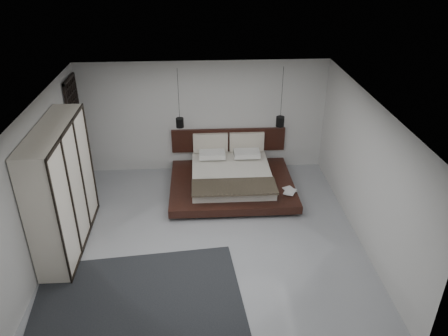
{
  "coord_description": "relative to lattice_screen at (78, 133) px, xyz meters",
  "views": [
    {
      "loc": [
        -0.11,
        -7.07,
        5.35
      ],
      "look_at": [
        0.39,
        1.2,
        0.93
      ],
      "focal_mm": 35.0,
      "sensor_mm": 36.0,
      "label": 1
    }
  ],
  "objects": [
    {
      "name": "bed",
      "position": [
        3.56,
        -0.55,
        -1.01
      ],
      "size": [
        2.85,
        2.42,
        1.09
      ],
      "color": "black",
      "rests_on": "floor"
    },
    {
      "name": "wall_back",
      "position": [
        2.95,
        0.55,
        0.1
      ],
      "size": [
        6.0,
        0.0,
        6.0
      ],
      "primitive_type": "plane",
      "rotation": [
        1.57,
        0.0,
        0.0
      ],
      "color": "#BDBDBA",
      "rests_on": "floor"
    },
    {
      "name": "ceiling",
      "position": [
        2.95,
        -2.45,
        1.5
      ],
      "size": [
        6.0,
        6.0,
        0.0
      ],
      "primitive_type": "plane",
      "rotation": [
        3.14,
        0.0,
        0.0
      ],
      "color": "white",
      "rests_on": "wall_back"
    },
    {
      "name": "pendant_left",
      "position": [
        2.39,
        -0.09,
        0.23
      ],
      "size": [
        0.18,
        0.18,
        1.38
      ],
      "color": "black",
      "rests_on": "ceiling"
    },
    {
      "name": "rug",
      "position": [
        1.75,
        -4.15,
        -1.29
      ],
      "size": [
        3.62,
        2.74,
        0.01
      ],
      "primitive_type": "cube",
      "rotation": [
        0.0,
        0.0,
        0.09
      ],
      "color": "black",
      "rests_on": "floor"
    },
    {
      "name": "lattice_screen",
      "position": [
        0.0,
        0.0,
        0.0
      ],
      "size": [
        0.05,
        0.9,
        2.6
      ],
      "primitive_type": "cube",
      "color": "black",
      "rests_on": "floor"
    },
    {
      "name": "wardrobe",
      "position": [
        0.25,
        -2.4,
        -0.09
      ],
      "size": [
        0.58,
        2.47,
        2.42
      ],
      "color": "white",
      "rests_on": "floor"
    },
    {
      "name": "wall_right",
      "position": [
        5.95,
        -2.45,
        0.1
      ],
      "size": [
        0.0,
        6.0,
        6.0
      ],
      "primitive_type": "plane",
      "rotation": [
        1.57,
        0.0,
        -1.57
      ],
      "color": "#BDBDBA",
      "rests_on": "floor"
    },
    {
      "name": "book_upper",
      "position": [
        4.71,
        -1.24,
        -1.0
      ],
      "size": [
        0.35,
        0.39,
        0.02
      ],
      "primitive_type": "imported",
      "rotation": [
        0.0,
        0.0,
        -0.48
      ],
      "color": "#99724C",
      "rests_on": "book_lower"
    },
    {
      "name": "book_lower",
      "position": [
        4.73,
        -1.21,
        -1.02
      ],
      "size": [
        0.31,
        0.35,
        0.03
      ],
      "primitive_type": "imported",
      "rotation": [
        0.0,
        0.0,
        0.4
      ],
      "color": "#99724C",
      "rests_on": "bed"
    },
    {
      "name": "pendant_right",
      "position": [
        4.73,
        -0.09,
        0.21
      ],
      "size": [
        0.19,
        0.19,
        1.42
      ],
      "color": "black",
      "rests_on": "ceiling"
    },
    {
      "name": "wall_front",
      "position": [
        2.95,
        -5.45,
        0.1
      ],
      "size": [
        6.0,
        0.0,
        6.0
      ],
      "primitive_type": "plane",
      "rotation": [
        -1.57,
        0.0,
        0.0
      ],
      "color": "#BDBDBA",
      "rests_on": "floor"
    },
    {
      "name": "floor",
      "position": [
        2.95,
        -2.45,
        -1.3
      ],
      "size": [
        6.0,
        6.0,
        0.0
      ],
      "primitive_type": "plane",
      "color": "#93979C",
      "rests_on": "ground"
    },
    {
      "name": "wall_left",
      "position": [
        -0.05,
        -2.45,
        0.1
      ],
      "size": [
        0.0,
        6.0,
        6.0
      ],
      "primitive_type": "plane",
      "rotation": [
        1.57,
        0.0,
        1.57
      ],
      "color": "#BDBDBA",
      "rests_on": "floor"
    }
  ]
}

